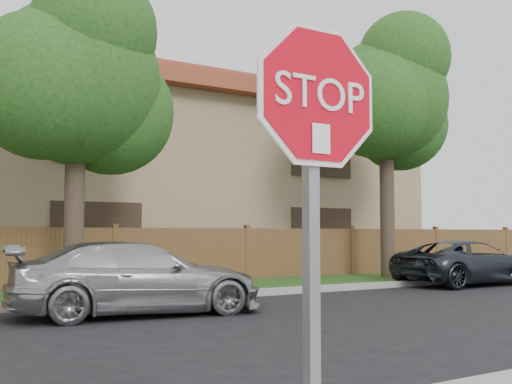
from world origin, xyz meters
TOP-DOWN VIEW (x-y plane):
  - tree_mid at (2.52, 9.57)m, footprint 4.80×3.90m
  - tree_right at (12.02, 9.57)m, footprint 4.80×3.90m
  - stop_sign at (0.83, -1.48)m, footprint 1.01×0.13m
  - sedan_right at (2.83, 6.46)m, footprint 4.71×2.37m
  - sedan_far_right at (13.01, 7.55)m, footprint 4.53×2.15m

SIDE VIEW (x-z plane):
  - sedan_far_right at x=13.01m, z-range 0.00..1.25m
  - sedan_right at x=2.83m, z-range 0.00..1.31m
  - stop_sign at x=0.83m, z-range 0.55..3.11m
  - tree_mid at x=2.52m, z-range 1.20..8.55m
  - tree_right at x=12.02m, z-range 1.47..9.67m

